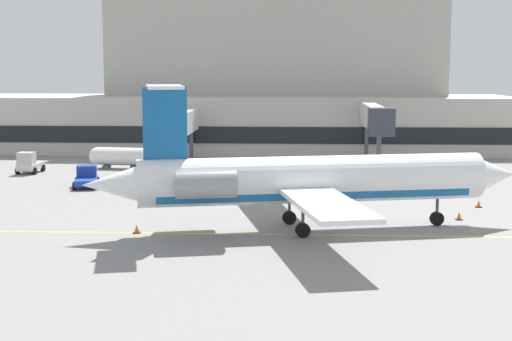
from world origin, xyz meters
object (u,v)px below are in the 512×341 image
at_px(pushback_tractor, 417,176).
at_px(belt_loader, 29,164).
at_px(regional_jet, 305,180).
at_px(fuel_tank, 120,157).
at_px(baggage_tug, 86,177).

distance_m(pushback_tractor, belt_loader, 37.35).
xyz_separation_m(regional_jet, fuel_tank, (-18.64, 28.74, -2.03)).
bearing_deg(belt_loader, fuel_tank, 26.02).
bearing_deg(regional_jet, belt_loader, 137.27).
relative_size(regional_jet, fuel_tank, 4.25).
xyz_separation_m(pushback_tractor, belt_loader, (-36.77, 6.56, 0.02)).
height_order(baggage_tug, pushback_tractor, pushback_tractor).
distance_m(regional_jet, pushback_tractor, 20.88).
height_order(regional_jet, belt_loader, regional_jet).
height_order(baggage_tug, belt_loader, belt_loader).
relative_size(pushback_tractor, belt_loader, 1.08).
relative_size(pushback_tractor, fuel_tank, 0.53).
distance_m(regional_jet, fuel_tank, 34.32).
distance_m(baggage_tug, belt_loader, 11.31).
bearing_deg(baggage_tug, pushback_tractor, 2.90).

